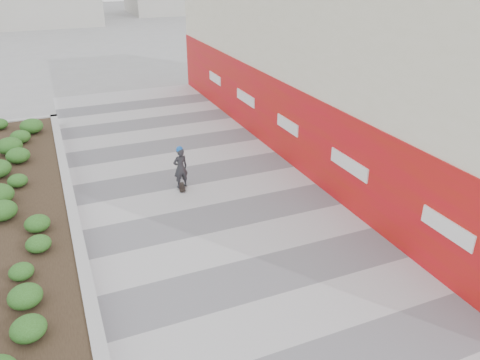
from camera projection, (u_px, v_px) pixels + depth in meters
name	position (u px, v px, depth m)	size (l,w,h in m)	color
ground	(298.00, 322.00, 10.33)	(160.00, 160.00, 0.00)	gray
walkway	(244.00, 251.00, 12.82)	(8.00, 36.00, 0.01)	#A8A8AD
building	(347.00, 48.00, 18.48)	(6.04, 24.08, 8.00)	beige
planter	(23.00, 210.00, 14.04)	(3.00, 18.00, 0.90)	#9E9EA0
manhole_cover	(260.00, 247.00, 13.00)	(0.44, 0.44, 0.01)	#595654
skateboarder	(181.00, 168.00, 15.86)	(0.57, 0.74, 1.58)	beige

